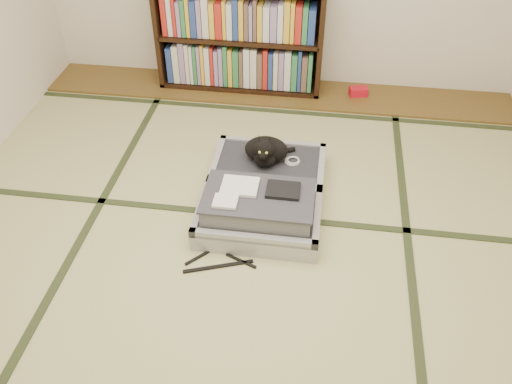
# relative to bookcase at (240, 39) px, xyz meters

# --- Properties ---
(floor) EXTENTS (4.50, 4.50, 0.00)m
(floor) POSITION_rel_bookcase_xyz_m (0.33, -2.07, -0.45)
(floor) COLOR #C2BF81
(floor) RESTS_ON ground
(wood_strip) EXTENTS (4.00, 0.50, 0.02)m
(wood_strip) POSITION_rel_bookcase_xyz_m (0.33, -0.07, -0.44)
(wood_strip) COLOR brown
(wood_strip) RESTS_ON ground
(red_item) EXTENTS (0.17, 0.12, 0.07)m
(red_item) POSITION_rel_bookcase_xyz_m (1.03, -0.04, -0.40)
(red_item) COLOR red
(red_item) RESTS_ON wood_strip
(room_shell) EXTENTS (4.50, 4.50, 4.50)m
(room_shell) POSITION_rel_bookcase_xyz_m (0.33, -2.07, 1.01)
(room_shell) COLOR white
(room_shell) RESTS_ON ground
(tatami_borders) EXTENTS (4.00, 4.50, 0.01)m
(tatami_borders) POSITION_rel_bookcase_xyz_m (0.33, -1.58, -0.45)
(tatami_borders) COLOR #2D381E
(tatami_borders) RESTS_ON ground
(bookcase) EXTENTS (1.39, 0.32, 0.92)m
(bookcase) POSITION_rel_bookcase_xyz_m (0.00, 0.00, 0.00)
(bookcase) COLOR black
(bookcase) RESTS_ON wood_strip
(suitcase) EXTENTS (0.76, 1.02, 0.30)m
(suitcase) POSITION_rel_bookcase_xyz_m (0.40, -1.57, -0.35)
(suitcase) COLOR #A9AAAE
(suitcase) RESTS_ON floor
(cat) EXTENTS (0.34, 0.34, 0.27)m
(cat) POSITION_rel_bookcase_xyz_m (0.39, -1.28, -0.20)
(cat) COLOR black
(cat) RESTS_ON suitcase
(cable_coil) EXTENTS (0.11, 0.11, 0.03)m
(cable_coil) POSITION_rel_bookcase_xyz_m (0.57, -1.25, -0.29)
(cable_coil) COLOR white
(cable_coil) RESTS_ON suitcase
(hanger) EXTENTS (0.42, 0.26, 0.01)m
(hanger) POSITION_rel_bookcase_xyz_m (0.22, -2.10, -0.44)
(hanger) COLOR black
(hanger) RESTS_ON floor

